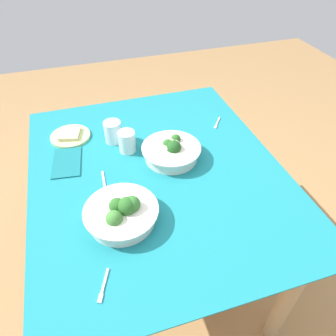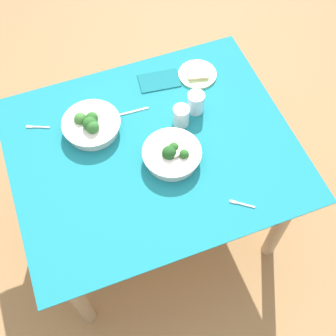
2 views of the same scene
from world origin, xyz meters
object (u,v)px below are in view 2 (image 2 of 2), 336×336
(fork_by_far_bowl, at_px, (37,127))
(napkin_folded_upper, at_px, (159,81))
(broccoli_bowl_far, at_px, (91,125))
(table_knife_left, at_px, (130,112))
(water_glass_center, at_px, (181,116))
(bread_side_plate, at_px, (197,74))
(broccoli_bowl_near, at_px, (172,155))
(water_glass_side, at_px, (196,102))
(fork_by_near_bowl, at_px, (241,204))

(fork_by_far_bowl, relative_size, napkin_folded_upper, 0.53)
(broccoli_bowl_far, xyz_separation_m, table_knife_left, (0.19, 0.04, -0.04))
(napkin_folded_upper, bearing_deg, water_glass_center, -88.57)
(bread_side_plate, relative_size, water_glass_center, 1.88)
(broccoli_bowl_far, xyz_separation_m, napkin_folded_upper, (0.39, 0.17, -0.04))
(broccoli_bowl_near, xyz_separation_m, water_glass_side, (0.20, 0.22, 0.02))
(water_glass_center, bearing_deg, napkin_folded_upper, 91.43)
(broccoli_bowl_far, relative_size, table_knife_left, 1.46)
(water_glass_center, relative_size, water_glass_side, 0.97)
(broccoli_bowl_far, distance_m, broccoli_bowl_near, 0.40)
(bread_side_plate, height_order, fork_by_near_bowl, bread_side_plate)
(bread_side_plate, bearing_deg, fork_by_far_bowl, -177.57)
(broccoli_bowl_near, xyz_separation_m, bread_side_plate, (0.30, 0.42, -0.03))
(water_glass_side, xyz_separation_m, napkin_folded_upper, (-0.10, 0.23, -0.05))
(water_glass_center, height_order, napkin_folded_upper, water_glass_center)
(broccoli_bowl_far, height_order, fork_by_near_bowl, broccoli_bowl_far)
(table_knife_left, distance_m, napkin_folded_upper, 0.24)
(bread_side_plate, height_order, fork_by_far_bowl, bread_side_plate)
(broccoli_bowl_far, relative_size, broccoli_bowl_near, 1.03)
(broccoli_bowl_near, height_order, fork_by_far_bowl, broccoli_bowl_near)
(broccoli_bowl_near, height_order, napkin_folded_upper, broccoli_bowl_near)
(broccoli_bowl_far, distance_m, fork_by_far_bowl, 0.26)
(broccoli_bowl_near, height_order, water_glass_side, water_glass_side)
(broccoli_bowl_far, xyz_separation_m, water_glass_center, (0.40, -0.10, 0.01))
(broccoli_bowl_near, xyz_separation_m, water_glass_center, (0.11, 0.17, 0.01))
(water_glass_side, bearing_deg, bread_side_plate, 64.71)
(water_glass_center, height_order, fork_by_far_bowl, water_glass_center)
(water_glass_side, bearing_deg, broccoli_bowl_far, 173.60)
(napkin_folded_upper, bearing_deg, broccoli_bowl_far, -156.28)
(broccoli_bowl_far, xyz_separation_m, bread_side_plate, (0.59, 0.14, -0.03))
(broccoli_bowl_near, relative_size, fork_by_far_bowl, 2.44)
(water_glass_side, bearing_deg, fork_by_far_bowl, 167.43)
(water_glass_side, bearing_deg, fork_by_near_bowl, -91.21)
(broccoli_bowl_far, xyz_separation_m, fork_by_near_bowl, (0.48, -0.59, -0.04))
(fork_by_far_bowl, height_order, table_knife_left, same)
(broccoli_bowl_near, bearing_deg, napkin_folded_upper, 76.93)
(water_glass_center, distance_m, napkin_folded_upper, 0.28)
(broccoli_bowl_far, relative_size, water_glass_side, 2.57)
(fork_by_near_bowl, xyz_separation_m, table_knife_left, (-0.29, 0.62, -0.00))
(water_glass_center, bearing_deg, broccoli_bowl_far, 165.58)
(broccoli_bowl_near, bearing_deg, fork_by_far_bowl, 143.76)
(broccoli_bowl_near, distance_m, bread_side_plate, 0.52)
(table_knife_left, bearing_deg, broccoli_bowl_far, 13.50)
(bread_side_plate, relative_size, table_knife_left, 1.03)
(bread_side_plate, bearing_deg, broccoli_bowl_near, -125.25)
(water_glass_side, distance_m, fork_by_far_bowl, 0.75)
(fork_by_far_bowl, distance_m, fork_by_near_bowl, 1.00)
(fork_by_near_bowl, height_order, napkin_folded_upper, napkin_folded_upper)
(fork_by_far_bowl, bearing_deg, water_glass_side, -169.96)
(bread_side_plate, distance_m, table_knife_left, 0.41)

